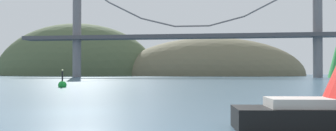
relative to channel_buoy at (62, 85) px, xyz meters
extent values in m
plane|color=#426075|center=(12.35, -26.04, -0.37)|extent=(360.00, 360.00, 0.00)
ellipsoid|color=#4C5B3D|center=(-42.65, 108.96, -0.37)|extent=(73.76, 44.00, 46.62)
ellipsoid|color=#6B664C|center=(17.35, 108.96, -0.37)|extent=(78.76, 44.00, 32.43)
cylinder|color=slate|center=(-26.02, 68.96, 16.13)|extent=(2.80, 2.80, 33.01)
cylinder|color=slate|center=(50.72, 68.96, 16.13)|extent=(2.80, 2.80, 33.01)
cube|color=#47474C|center=(12.35, 68.96, 12.66)|extent=(112.74, 6.00, 1.20)
cylinder|color=slate|center=(-9.57, 68.96, 21.55)|extent=(11.19, 0.50, 5.99)
cylinder|color=slate|center=(1.39, 68.96, 17.39)|extent=(11.09, 0.50, 3.26)
cylinder|color=slate|center=(12.35, 68.96, 16.01)|extent=(10.96, 0.50, 0.50)
cylinder|color=slate|center=(23.31, 68.96, 17.39)|extent=(11.09, 0.50, 3.26)
cylinder|color=slate|center=(34.28, 68.96, 21.55)|extent=(11.19, 0.50, 5.99)
cube|color=beige|center=(23.26, -30.50, 0.66)|extent=(2.67, 1.85, 0.36)
sphere|color=green|center=(0.00, 0.00, -0.07)|extent=(1.10, 1.10, 1.10)
cylinder|color=black|center=(0.00, 0.00, 0.98)|extent=(0.20, 0.20, 1.60)
sphere|color=#F2EA99|center=(0.00, 0.00, 1.90)|extent=(0.24, 0.24, 0.24)
camera|label=1|loc=(20.06, -44.53, 1.88)|focal=38.11mm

